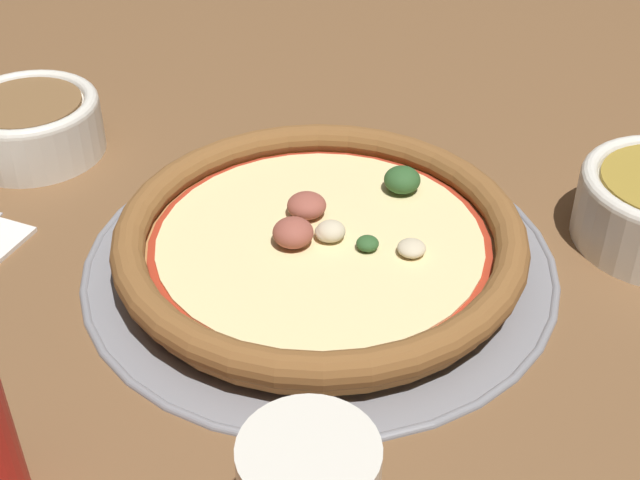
{
  "coord_description": "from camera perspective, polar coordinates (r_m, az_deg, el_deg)",
  "views": [
    {
      "loc": [
        -0.01,
        -0.56,
        0.44
      ],
      "look_at": [
        0.0,
        0.0,
        0.02
      ],
      "focal_mm": 50.0,
      "sensor_mm": 36.0,
      "label": 1
    }
  ],
  "objects": [
    {
      "name": "pizza_tray",
      "position": [
        0.71,
        -0.0,
        -1.26
      ],
      "size": [
        0.38,
        0.38,
        0.01
      ],
      "color": "gray",
      "rests_on": "ground_plane"
    },
    {
      "name": "pizza",
      "position": [
        0.7,
        0.03,
        0.08
      ],
      "size": [
        0.32,
        0.32,
        0.04
      ],
      "color": "#BC7F42",
      "rests_on": "pizza_tray"
    },
    {
      "name": "bowl_far",
      "position": [
        0.88,
        -18.03,
        7.14
      ],
      "size": [
        0.13,
        0.13,
        0.06
      ],
      "color": "silver",
      "rests_on": "ground_plane"
    },
    {
      "name": "ground_plane",
      "position": [
        0.71,
        -0.0,
        -1.44
      ],
      "size": [
        3.0,
        3.0,
        0.0
      ],
      "primitive_type": "plane",
      "color": "brown"
    }
  ]
}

